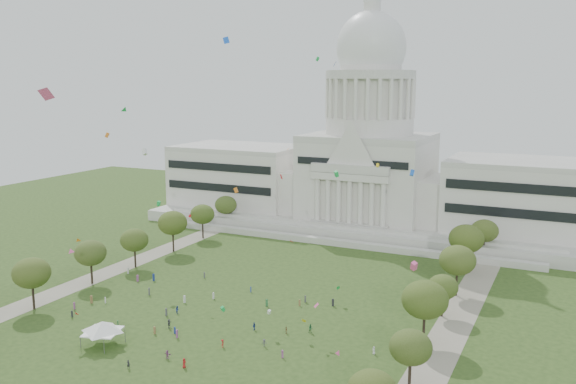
# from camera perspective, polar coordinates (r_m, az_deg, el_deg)

# --- Properties ---
(ground) EXTENTS (400.00, 400.00, 0.00)m
(ground) POSITION_cam_1_polar(r_m,az_deg,el_deg) (133.89, -8.60, -13.31)
(ground) COLOR #2D4619
(ground) RESTS_ON ground
(capitol) EXTENTS (160.00, 64.50, 91.30)m
(capitol) POSITION_cam_1_polar(r_m,az_deg,el_deg) (227.77, 7.49, 2.34)
(capitol) COLOR #B8B5AC
(capitol) RESTS_ON ground
(path_left) EXTENTS (8.00, 160.00, 0.04)m
(path_left) POSITION_cam_1_polar(r_m,az_deg,el_deg) (184.14, -15.80, -6.96)
(path_left) COLOR gray
(path_left) RESTS_ON ground
(path_right) EXTENTS (8.00, 160.00, 0.04)m
(path_right) POSITION_cam_1_polar(r_m,az_deg,el_deg) (143.03, 15.24, -11.98)
(path_right) COLOR gray
(path_right) RESTS_ON ground
(row_tree_l_1) EXTENTS (8.86, 8.86, 12.59)m
(row_tree_l_1) POSITION_cam_1_polar(r_m,az_deg,el_deg) (156.78, -22.87, -7.00)
(row_tree_l_1) COLOR black
(row_tree_l_1) RESTS_ON ground
(row_tree_r_1) EXTENTS (7.58, 7.58, 10.78)m
(row_tree_r_1) POSITION_cam_1_polar(r_m,az_deg,el_deg) (111.72, 11.41, -14.06)
(row_tree_r_1) COLOR black
(row_tree_r_1) RESTS_ON ground
(row_tree_l_2) EXTENTS (8.42, 8.42, 11.97)m
(row_tree_l_2) POSITION_cam_1_polar(r_m,az_deg,el_deg) (170.95, -18.00, -5.44)
(row_tree_l_2) COLOR black
(row_tree_l_2) RESTS_ON ground
(row_tree_r_2) EXTENTS (9.55, 9.55, 13.58)m
(row_tree_r_2) POSITION_cam_1_polar(r_m,az_deg,el_deg) (128.75, 12.70, -9.81)
(row_tree_r_2) COLOR black
(row_tree_r_2) RESTS_ON ground
(row_tree_l_3) EXTENTS (8.12, 8.12, 11.55)m
(row_tree_l_3) POSITION_cam_1_polar(r_m,az_deg,el_deg) (182.31, -14.18, -4.38)
(row_tree_l_3) COLOR black
(row_tree_l_3) RESTS_ON ground
(row_tree_r_3) EXTENTS (7.01, 7.01, 9.98)m
(row_tree_r_3) POSITION_cam_1_polar(r_m,az_deg,el_deg) (145.34, 14.29, -8.61)
(row_tree_r_3) COLOR black
(row_tree_r_3) RESTS_ON ground
(row_tree_l_4) EXTENTS (9.29, 9.29, 13.21)m
(row_tree_l_4) POSITION_cam_1_polar(r_m,az_deg,el_deg) (196.12, -10.75, -2.86)
(row_tree_l_4) COLOR black
(row_tree_l_4) RESTS_ON ground
(row_tree_r_4) EXTENTS (9.19, 9.19, 13.06)m
(row_tree_r_4) POSITION_cam_1_polar(r_m,az_deg,el_deg) (159.25, 15.58, -6.17)
(row_tree_r_4) COLOR black
(row_tree_r_4) RESTS_ON ground
(row_tree_l_5) EXTENTS (8.33, 8.33, 11.85)m
(row_tree_l_5) POSITION_cam_1_polar(r_m,az_deg,el_deg) (211.79, -8.01, -2.08)
(row_tree_l_5) COLOR black
(row_tree_l_5) RESTS_ON ground
(row_tree_r_5) EXTENTS (9.82, 9.82, 13.96)m
(row_tree_r_5) POSITION_cam_1_polar(r_m,az_deg,el_deg) (178.50, 16.35, -4.23)
(row_tree_r_5) COLOR black
(row_tree_r_5) RESTS_ON ground
(row_tree_l_6) EXTENTS (8.19, 8.19, 11.64)m
(row_tree_l_6) POSITION_cam_1_polar(r_m,az_deg,el_deg) (227.63, -5.84, -1.21)
(row_tree_l_6) COLOR black
(row_tree_l_6) RESTS_ON ground
(row_tree_r_6) EXTENTS (8.42, 8.42, 11.97)m
(row_tree_r_6) POSITION_cam_1_polar(r_m,az_deg,el_deg) (195.76, 17.91, -3.48)
(row_tree_r_6) COLOR black
(row_tree_r_6) RESTS_ON ground
(event_tent) EXTENTS (11.62, 11.62, 5.22)m
(event_tent) POSITION_cam_1_polar(r_m,az_deg,el_deg) (133.06, -16.98, -11.93)
(event_tent) COLOR #4C4C4C
(event_tent) RESTS_ON ground
(person_0) EXTENTS (0.91, 0.89, 1.58)m
(person_0) POSITION_cam_1_polar(r_m,az_deg,el_deg) (126.01, 8.04, -14.46)
(person_0) COLOR silver
(person_0) RESTS_ON ground
(person_2) EXTENTS (1.10, 0.97, 1.92)m
(person_2) POSITION_cam_1_polar(r_m,az_deg,el_deg) (134.47, 2.13, -12.65)
(person_2) COLOR #33723F
(person_2) RESTS_ON ground
(person_3) EXTENTS (0.86, 1.22, 1.71)m
(person_3) POSITION_cam_1_polar(r_m,az_deg,el_deg) (128.40, -6.15, -13.90)
(person_3) COLOR #B21E1E
(person_3) RESTS_ON ground
(person_4) EXTENTS (0.62, 1.06, 1.77)m
(person_4) POSITION_cam_1_polar(r_m,az_deg,el_deg) (135.93, -3.18, -12.43)
(person_4) COLOR navy
(person_4) RESTS_ON ground
(person_5) EXTENTS (1.53, 2.01, 2.03)m
(person_5) POSITION_cam_1_polar(r_m,az_deg,el_deg) (139.23, -11.07, -11.99)
(person_5) COLOR #4C4C51
(person_5) RESTS_ON ground
(person_6) EXTENTS (0.61, 0.92, 1.88)m
(person_6) POSITION_cam_1_polar(r_m,az_deg,el_deg) (121.15, -9.69, -15.49)
(person_6) COLOR #B21E1E
(person_6) RESTS_ON ground
(person_7) EXTENTS (0.72, 0.59, 1.73)m
(person_7) POSITION_cam_1_polar(r_m,az_deg,el_deg) (123.03, -14.71, -15.31)
(person_7) COLOR #26262B
(person_7) RESTS_ON ground
(person_8) EXTENTS (1.04, 0.95, 1.82)m
(person_8) POSITION_cam_1_polar(r_m,az_deg,el_deg) (147.05, -10.31, -10.78)
(person_8) COLOR navy
(person_8) RESTS_ON ground
(person_9) EXTENTS (1.13, 1.06, 1.59)m
(person_9) POSITION_cam_1_polar(r_m,az_deg,el_deg) (128.20, -2.24, -13.92)
(person_9) COLOR #4C4C51
(person_9) RESTS_ON ground
(person_10) EXTENTS (0.68, 1.00, 1.56)m
(person_10) POSITION_cam_1_polar(r_m,az_deg,el_deg) (134.06, -0.17, -12.80)
(person_10) COLOR olive
(person_10) RESTS_ON ground
(person_11) EXTENTS (1.64, 0.72, 1.74)m
(person_11) POSITION_cam_1_polar(r_m,az_deg,el_deg) (125.28, -11.22, -14.68)
(person_11) COLOR #994C8C
(person_11) RESTS_ON ground
(distant_crowd) EXTENTS (63.21, 37.56, 1.95)m
(distant_crowd) POSITION_cam_1_polar(r_m,az_deg,el_deg) (153.23, -10.03, -9.91)
(distant_crowd) COLOR #26262B
(distant_crowd) RESTS_ON ground
(kite_swarm) EXTENTS (91.58, 100.13, 61.59)m
(kite_swarm) POSITION_cam_1_polar(r_m,az_deg,el_deg) (135.44, -8.35, 0.68)
(kite_swarm) COLOR yellow
(kite_swarm) RESTS_ON ground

